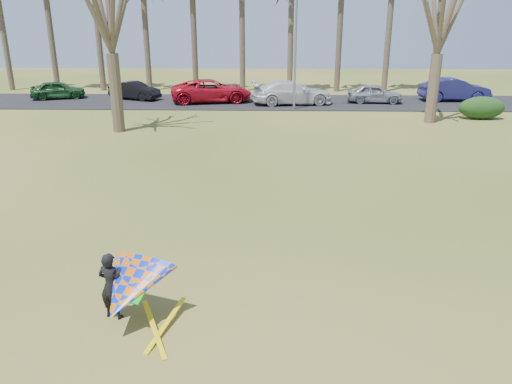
{
  "coord_description": "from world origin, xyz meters",
  "views": [
    {
      "loc": [
        0.42,
        -12.05,
        6.08
      ],
      "look_at": [
        0.0,
        2.0,
        1.1
      ],
      "focal_mm": 35.0,
      "sensor_mm": 36.0,
      "label": 1
    }
  ],
  "objects_px": {
    "bare_tree_right": "(443,6)",
    "car_0": "(58,90)",
    "streetlight": "(298,42)",
    "car_5": "(454,90)",
    "car_2": "(211,91)",
    "car_4": "(375,93)",
    "kite_flyer": "(127,288)",
    "car_3": "(292,92)",
    "car_1": "(135,91)"
  },
  "relations": [
    {
      "from": "kite_flyer",
      "to": "car_3",
      "type": "bearing_deg",
      "value": 80.78
    },
    {
      "from": "car_3",
      "to": "car_2",
      "type": "bearing_deg",
      "value": 74.9
    },
    {
      "from": "car_1",
      "to": "car_4",
      "type": "distance_m",
      "value": 17.92
    },
    {
      "from": "car_4",
      "to": "car_5",
      "type": "xyz_separation_m",
      "value": [
        6.11,
        1.09,
        0.16
      ]
    },
    {
      "from": "car_1",
      "to": "car_3",
      "type": "height_order",
      "value": "car_3"
    },
    {
      "from": "car_4",
      "to": "kite_flyer",
      "type": "relative_size",
      "value": 1.65
    },
    {
      "from": "streetlight",
      "to": "car_5",
      "type": "distance_m",
      "value": 13.03
    },
    {
      "from": "car_0",
      "to": "kite_flyer",
      "type": "xyz_separation_m",
      "value": [
        13.39,
        -29.16,
        0.11
      ]
    },
    {
      "from": "car_2",
      "to": "car_5",
      "type": "relative_size",
      "value": 1.17
    },
    {
      "from": "car_4",
      "to": "car_5",
      "type": "bearing_deg",
      "value": -75.99
    },
    {
      "from": "bare_tree_right",
      "to": "car_3",
      "type": "height_order",
      "value": "bare_tree_right"
    },
    {
      "from": "car_5",
      "to": "kite_flyer",
      "type": "distance_m",
      "value": 33.46
    },
    {
      "from": "car_0",
      "to": "car_3",
      "type": "height_order",
      "value": "car_3"
    },
    {
      "from": "car_0",
      "to": "kite_flyer",
      "type": "relative_size",
      "value": 1.65
    },
    {
      "from": "streetlight",
      "to": "car_4",
      "type": "distance_m",
      "value": 7.44
    },
    {
      "from": "bare_tree_right",
      "to": "streetlight",
      "type": "bearing_deg",
      "value": 152.97
    },
    {
      "from": "bare_tree_right",
      "to": "kite_flyer",
      "type": "bearing_deg",
      "value": -120.46
    },
    {
      "from": "car_1",
      "to": "bare_tree_right",
      "type": "bearing_deg",
      "value": -89.3
    },
    {
      "from": "streetlight",
      "to": "car_0",
      "type": "height_order",
      "value": "streetlight"
    },
    {
      "from": "bare_tree_right",
      "to": "kite_flyer",
      "type": "height_order",
      "value": "bare_tree_right"
    },
    {
      "from": "car_1",
      "to": "car_4",
      "type": "height_order",
      "value": "car_4"
    },
    {
      "from": "bare_tree_right",
      "to": "car_1",
      "type": "relative_size",
      "value": 2.31
    },
    {
      "from": "bare_tree_right",
      "to": "car_0",
      "type": "xyz_separation_m",
      "value": [
        -25.86,
        7.95,
        -5.83
      ]
    },
    {
      "from": "car_3",
      "to": "car_4",
      "type": "distance_m",
      "value": 6.07
    },
    {
      "from": "streetlight",
      "to": "car_0",
      "type": "relative_size",
      "value": 2.02
    },
    {
      "from": "streetlight",
      "to": "kite_flyer",
      "type": "height_order",
      "value": "streetlight"
    },
    {
      "from": "car_2",
      "to": "kite_flyer",
      "type": "relative_size",
      "value": 2.47
    },
    {
      "from": "bare_tree_right",
      "to": "car_4",
      "type": "height_order",
      "value": "bare_tree_right"
    },
    {
      "from": "car_0",
      "to": "streetlight",
      "type": "bearing_deg",
      "value": -121.4
    },
    {
      "from": "bare_tree_right",
      "to": "car_2",
      "type": "distance_m",
      "value": 16.51
    },
    {
      "from": "car_0",
      "to": "car_5",
      "type": "height_order",
      "value": "car_5"
    },
    {
      "from": "car_5",
      "to": "car_2",
      "type": "bearing_deg",
      "value": 91.65
    },
    {
      "from": "streetlight",
      "to": "car_3",
      "type": "xyz_separation_m",
      "value": [
        -0.21,
        2.03,
        -3.58
      ]
    },
    {
      "from": "car_4",
      "to": "kite_flyer",
      "type": "height_order",
      "value": "kite_flyer"
    },
    {
      "from": "kite_flyer",
      "to": "bare_tree_right",
      "type": "bearing_deg",
      "value": 59.54
    },
    {
      "from": "streetlight",
      "to": "kite_flyer",
      "type": "xyz_separation_m",
      "value": [
        -4.63,
        -25.21,
        -3.62
      ]
    },
    {
      "from": "car_4",
      "to": "kite_flyer",
      "type": "bearing_deg",
      "value": 163.46
    },
    {
      "from": "streetlight",
      "to": "car_4",
      "type": "height_order",
      "value": "streetlight"
    },
    {
      "from": "kite_flyer",
      "to": "car_2",
      "type": "bearing_deg",
      "value": 93.03
    },
    {
      "from": "car_1",
      "to": "car_2",
      "type": "xyz_separation_m",
      "value": [
        5.97,
        -1.08,
        0.16
      ]
    },
    {
      "from": "car_3",
      "to": "car_5",
      "type": "distance_m",
      "value": 12.27
    },
    {
      "from": "car_0",
      "to": "car_2",
      "type": "distance_m",
      "value": 11.97
    },
    {
      "from": "kite_flyer",
      "to": "car_0",
      "type": "bearing_deg",
      "value": 114.66
    },
    {
      "from": "car_0",
      "to": "car_1",
      "type": "xyz_separation_m",
      "value": [
        5.94,
        -0.11,
        -0.02
      ]
    },
    {
      "from": "streetlight",
      "to": "car_1",
      "type": "bearing_deg",
      "value": 162.39
    },
    {
      "from": "bare_tree_right",
      "to": "kite_flyer",
      "type": "xyz_separation_m",
      "value": [
        -12.47,
        -21.21,
        -5.73
      ]
    },
    {
      "from": "car_2",
      "to": "kite_flyer",
      "type": "height_order",
      "value": "kite_flyer"
    },
    {
      "from": "bare_tree_right",
      "to": "car_0",
      "type": "distance_m",
      "value": 27.68
    },
    {
      "from": "car_0",
      "to": "car_5",
      "type": "distance_m",
      "value": 29.94
    },
    {
      "from": "car_2",
      "to": "car_5",
      "type": "xyz_separation_m",
      "value": [
        18.03,
        1.11,
        0.01
      ]
    }
  ]
}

